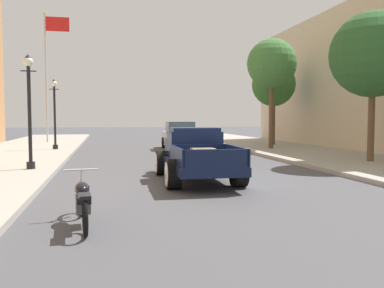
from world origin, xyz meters
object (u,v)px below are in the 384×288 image
at_px(street_lamp_far, 55,109).
at_px(street_lamp_near, 29,103).
at_px(motorcycle_parked, 83,201).
at_px(hotrod_truck_navy, 195,155).
at_px(street_tree_third, 274,85).
at_px(flagpole, 49,63).
at_px(street_tree_second, 272,64).
at_px(car_background_silver, 180,136).
at_px(street_tree_nearest, 373,55).

bearing_deg(street_lamp_far, street_lamp_near, -88.51).
height_order(motorcycle_parked, street_lamp_far, street_lamp_far).
bearing_deg(motorcycle_parked, hotrod_truck_navy, 57.50).
xyz_separation_m(motorcycle_parked, street_tree_third, (11.01, 17.33, 3.55)).
distance_m(hotrod_truck_navy, flagpole, 20.25).
xyz_separation_m(street_lamp_near, street_tree_second, (11.63, 6.93, 2.48)).
xyz_separation_m(flagpole, street_tree_third, (14.46, -5.98, -1.78)).
relative_size(car_background_silver, street_lamp_near, 1.14).
bearing_deg(street_tree_third, street_tree_second, -115.23).
bearing_deg(car_background_silver, street_lamp_near, -126.35).
relative_size(flagpole, street_tree_second, 1.49).
distance_m(car_background_silver, street_lamp_far, 7.23).
bearing_deg(motorcycle_parked, street_tree_second, 56.12).
bearing_deg(street_tree_second, street_lamp_far, 170.43).
bearing_deg(motorcycle_parked, flagpole, 98.43).
distance_m(street_lamp_near, street_tree_nearest, 13.01).
xyz_separation_m(street_lamp_near, street_tree_nearest, (12.86, -0.17, 1.97)).
xyz_separation_m(flagpole, street_tree_second, (12.99, -9.11, -0.91)).
xyz_separation_m(motorcycle_parked, street_lamp_near, (-2.09, 7.27, 1.94)).
bearing_deg(street_tree_second, street_tree_nearest, -80.13).
relative_size(car_background_silver, street_tree_third, 0.83).
xyz_separation_m(flagpole, street_tree_nearest, (14.22, -16.21, -1.41)).
xyz_separation_m(car_background_silver, street_tree_third, (6.29, 0.81, 3.23)).
bearing_deg(car_background_silver, street_tree_third, 7.36).
xyz_separation_m(street_tree_second, street_tree_third, (1.47, 3.12, -0.87)).
distance_m(car_background_silver, street_tree_third, 7.12).
height_order(car_background_silver, street_lamp_far, street_lamp_far).
xyz_separation_m(car_background_silver, street_tree_nearest, (6.06, -9.41, 3.59)).
xyz_separation_m(car_background_silver, street_lamp_near, (-6.80, -9.24, 1.62)).
bearing_deg(street_lamp_far, car_background_silver, 2.53).
bearing_deg(hotrod_truck_navy, motorcycle_parked, -122.50).
distance_m(flagpole, street_tree_third, 15.75).
bearing_deg(motorcycle_parked, street_lamp_far, 98.15).
height_order(hotrod_truck_navy, street_tree_second, street_tree_second).
xyz_separation_m(street_lamp_near, flagpole, (-1.36, 16.04, 3.39)).
height_order(street_lamp_near, street_lamp_far, same).
distance_m(motorcycle_parked, street_tree_third, 20.83).
bearing_deg(street_lamp_near, street_lamp_far, 91.49).
distance_m(hotrod_truck_navy, street_tree_third, 15.18).
height_order(street_lamp_near, street_tree_nearest, street_tree_nearest).
relative_size(motorcycle_parked, street_tree_third, 0.40).
distance_m(hotrod_truck_navy, motorcycle_parked, 5.71).
bearing_deg(street_lamp_near, street_tree_second, 30.81).
bearing_deg(street_lamp_near, car_background_silver, 53.65).
relative_size(hotrod_truck_navy, street_lamp_near, 1.29).
relative_size(motorcycle_parked, street_lamp_near, 0.55).
bearing_deg(car_background_silver, flagpole, 140.23).
distance_m(street_lamp_near, flagpole, 16.45).
xyz_separation_m(street_lamp_far, street_tree_third, (13.33, 1.12, 1.61)).
height_order(flagpole, street_tree_nearest, flagpole).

